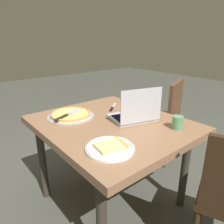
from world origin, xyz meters
TOP-DOWN VIEW (x-y plane):
  - ground_plane at (0.00, 0.00)m, footprint 12.00×12.00m
  - dining_table at (0.00, 0.00)m, footprint 1.09×0.94m
  - laptop at (0.09, 0.15)m, footprint 0.34×0.38m
  - pizza_plate at (0.31, -0.26)m, footprint 0.27×0.27m
  - pizza_tray at (-0.29, -0.17)m, footprint 0.36×0.36m
  - table_knife at (-0.24, 0.21)m, footprint 0.17×0.19m
  - drink_cup at (0.38, 0.26)m, footprint 0.07×0.07m
  - chair_far at (-0.20, 0.88)m, footprint 0.58×0.58m

SIDE VIEW (x-z plane):
  - ground_plane at x=0.00m, z-range 0.00..0.00m
  - chair_far at x=-0.20m, z-range 0.07..0.94m
  - dining_table at x=0.00m, z-range 0.28..0.98m
  - table_knife at x=-0.24m, z-range 0.70..0.71m
  - pizza_plate at x=0.31m, z-range 0.70..0.74m
  - pizza_tray at x=-0.29m, z-range 0.70..0.74m
  - drink_cup at x=0.38m, z-range 0.71..0.80m
  - laptop at x=0.09m, z-range 0.63..0.89m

